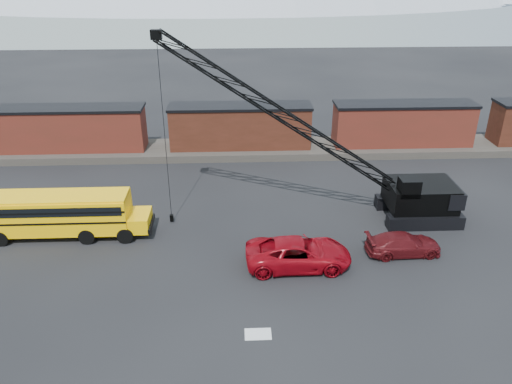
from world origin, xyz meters
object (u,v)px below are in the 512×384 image
red_pickup (298,253)px  maroon_suv (403,244)px  school_bus (61,213)px  crawler_crane (308,130)px

red_pickup → maroon_suv: size_ratio=1.35×
school_bus → maroon_suv: (23.07, -3.31, -1.08)m
school_bus → red_pickup: (15.97, -4.42, -0.87)m
red_pickup → maroon_suv: 7.19m
school_bus → red_pickup: 16.60m
school_bus → crawler_crane: (17.12, 1.71, 5.18)m
red_pickup → maroon_suv: bearing=-82.1°
maroon_suv → crawler_crane: 9.98m
maroon_suv → crawler_crane: crawler_crane is taller
school_bus → maroon_suv: bearing=-8.2°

